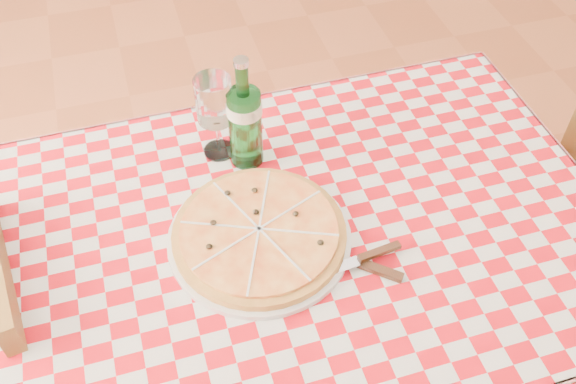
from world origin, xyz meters
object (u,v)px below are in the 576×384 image
dining_table (305,258)px  chair_far (0,360)px  pizza_plate (259,233)px  wine_glass (216,118)px  water_bottle (244,113)px

dining_table → chair_far: (-0.70, 0.05, -0.18)m
pizza_plate → wine_glass: 0.29m
chair_far → water_bottle: 0.78m
chair_far → wine_glass: bearing=-166.8°
chair_far → water_bottle: (0.63, 0.19, 0.42)m
dining_table → chair_far: 0.72m
chair_far → pizza_plate: (0.60, -0.05, 0.30)m
pizza_plate → water_bottle: water_bottle is taller
wine_glass → pizza_plate: bearing=-85.5°
dining_table → pizza_plate: (-0.10, -0.00, 0.12)m
dining_table → water_bottle: bearing=105.2°
chair_far → wine_glass: size_ratio=4.04×
pizza_plate → water_bottle: bearing=81.8°
wine_glass → dining_table: bearing=-66.7°
water_bottle → wine_glass: (-0.06, 0.04, -0.04)m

